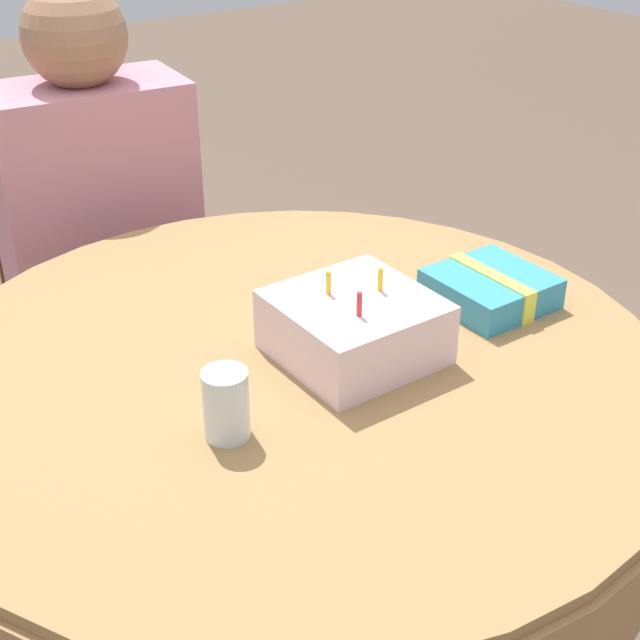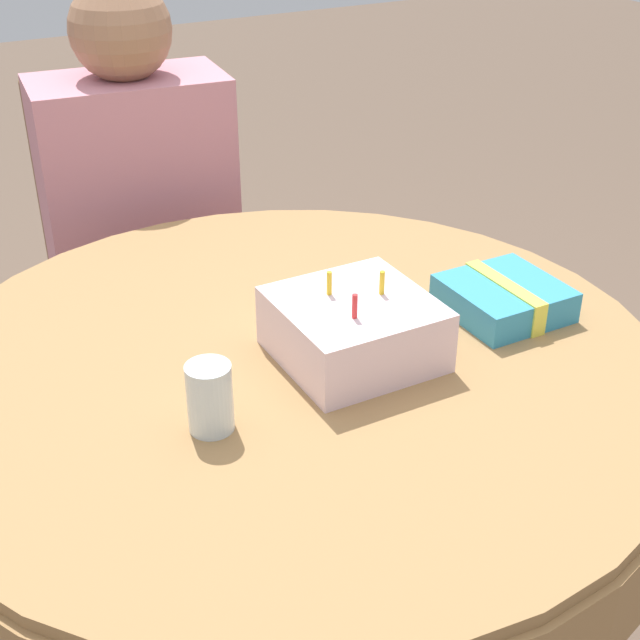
# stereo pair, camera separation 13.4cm
# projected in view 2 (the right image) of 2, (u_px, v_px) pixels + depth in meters

# --- Properties ---
(dining_table) EXTENTS (1.17, 1.17, 0.76)m
(dining_table) POSITION_uv_depth(u_px,v_px,m) (294.00, 403.00, 1.40)
(dining_table) COLOR #9E7547
(dining_table) RESTS_ON ground_plane
(chair) EXTENTS (0.50, 0.50, 0.95)m
(chair) POSITION_uv_depth(u_px,v_px,m) (139.00, 260.00, 2.19)
(chair) COLOR brown
(chair) RESTS_ON ground_plane
(person) EXTENTS (0.44, 0.36, 1.19)m
(person) POSITION_uv_depth(u_px,v_px,m) (140.00, 194.00, 2.01)
(person) COLOR #9E7051
(person) RESTS_ON ground_plane
(birthday_cake) EXTENTS (0.22, 0.22, 0.13)m
(birthday_cake) POSITION_uv_depth(u_px,v_px,m) (354.00, 329.00, 1.33)
(birthday_cake) COLOR silver
(birthday_cake) RESTS_ON dining_table
(drinking_glass) EXTENTS (0.06, 0.06, 0.10)m
(drinking_glass) POSITION_uv_depth(u_px,v_px,m) (210.00, 398.00, 1.18)
(drinking_glass) COLOR silver
(drinking_glass) RESTS_ON dining_table
(gift_box) EXTENTS (0.17, 0.18, 0.06)m
(gift_box) POSITION_uv_depth(u_px,v_px,m) (504.00, 298.00, 1.46)
(gift_box) COLOR teal
(gift_box) RESTS_ON dining_table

